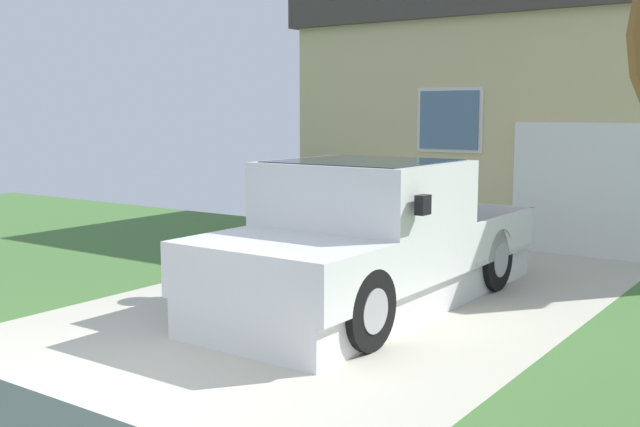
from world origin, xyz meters
TOP-DOWN VIEW (x-y plane):
  - pickup_truck at (0.26, 3.86)m, footprint 2.16×5.10m
  - person_with_hat at (-1.03, 3.89)m, footprint 0.49×0.44m
  - handbag at (-1.02, 3.67)m, footprint 0.29×0.19m
  - house_with_garage at (0.21, 11.76)m, footprint 9.12×6.57m
  - wheeled_trash_bin at (-3.72, 8.55)m, footprint 0.60×0.72m

SIDE VIEW (x-z plane):
  - handbag at x=-1.02m, z-range -0.07..0.34m
  - wheeled_trash_bin at x=-3.72m, z-range 0.04..1.18m
  - pickup_truck at x=0.26m, z-range -0.11..1.61m
  - person_with_hat at x=-1.03m, z-range 0.11..1.77m
  - house_with_garage at x=0.21m, z-range 0.03..4.78m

